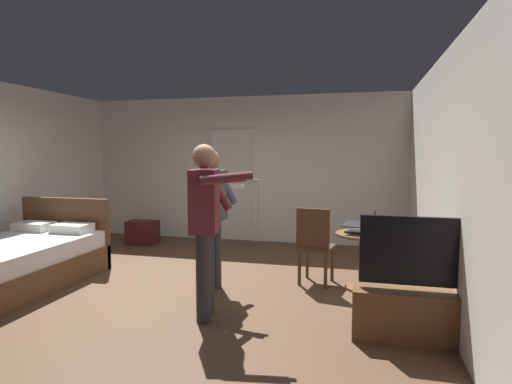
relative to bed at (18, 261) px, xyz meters
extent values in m
plane|color=brown|center=(2.03, 0.32, -0.30)|extent=(6.64, 6.64, 0.00)
cube|color=silver|center=(2.03, 3.38, 1.07)|extent=(6.28, 0.12, 2.74)
cube|color=silver|center=(5.11, 0.32, 1.07)|extent=(0.12, 6.25, 2.74)
cube|color=white|center=(1.46, 3.30, 0.72)|extent=(0.08, 0.08, 2.05)
cube|color=white|center=(2.31, 3.30, 0.72)|extent=(0.08, 0.08, 2.05)
cube|color=white|center=(1.88, 3.30, 1.79)|extent=(0.93, 0.08, 0.08)
cube|color=brown|center=(0.00, -0.08, -0.13)|extent=(1.43, 2.04, 0.35)
cube|color=white|center=(0.00, -0.08, 0.16)|extent=(1.37, 1.98, 0.22)
cube|color=brown|center=(0.00, 0.90, 0.21)|extent=(1.43, 0.08, 1.02)
cube|color=white|center=(-0.32, 0.64, 0.33)|extent=(0.50, 0.34, 0.12)
cube|color=white|center=(0.32, 0.64, 0.33)|extent=(0.50, 0.34, 0.12)
cube|color=brown|center=(4.75, -0.46, -0.07)|extent=(1.16, 0.40, 0.46)
cube|color=black|center=(4.75, -0.48, 0.51)|extent=(1.06, 0.05, 0.61)
cube|color=#2C8965|center=(4.75, -0.45, 0.51)|extent=(1.00, 0.01, 0.55)
cylinder|color=brown|center=(4.26, 0.87, 0.03)|extent=(0.08, 0.08, 0.67)
cylinder|color=brown|center=(4.26, 0.87, -0.29)|extent=(0.40, 0.40, 0.03)
cylinder|color=brown|center=(4.26, 0.87, 0.38)|extent=(0.66, 0.66, 0.03)
cube|color=black|center=(4.23, 0.87, 0.41)|extent=(0.38, 0.32, 0.02)
cube|color=black|center=(4.19, 0.76, 0.52)|extent=(0.37, 0.30, 0.06)
cube|color=navy|center=(4.19, 0.76, 0.52)|extent=(0.33, 0.26, 0.04)
cylinder|color=#3D4719|center=(4.40, 0.79, 0.51)|extent=(0.06, 0.06, 0.23)
cylinder|color=#3D4719|center=(4.40, 0.79, 0.66)|extent=(0.03, 0.03, 0.06)
cylinder|color=#4C331E|center=(3.88, 1.12, -0.08)|extent=(0.04, 0.04, 0.45)
cylinder|color=#4C331E|center=(3.55, 1.18, -0.08)|extent=(0.04, 0.04, 0.45)
cylinder|color=#4C331E|center=(3.82, 0.78, -0.08)|extent=(0.04, 0.04, 0.45)
cylinder|color=#4C331E|center=(3.49, 0.84, -0.08)|extent=(0.04, 0.04, 0.45)
cube|color=#4C331E|center=(3.69, 0.98, 0.17)|extent=(0.49, 0.49, 0.04)
cube|color=#4C331E|center=(3.66, 0.81, 0.44)|extent=(0.42, 0.11, 0.50)
cylinder|color=#333338|center=(2.68, -0.31, 0.14)|extent=(0.15, 0.15, 0.89)
cylinder|color=#333338|center=(2.73, -0.54, 0.14)|extent=(0.15, 0.15, 0.89)
cube|color=brown|center=(2.70, -0.43, 0.90)|extent=(0.34, 0.46, 0.63)
sphere|color=tan|center=(2.70, -0.43, 1.34)|extent=(0.24, 0.24, 0.24)
cylinder|color=brown|center=(2.74, -0.18, 1.01)|extent=(0.35, 0.16, 0.50)
cylinder|color=brown|center=(2.99, -0.60, 1.14)|extent=(0.51, 0.19, 0.14)
cube|color=white|center=(3.24, -0.58, 1.11)|extent=(0.12, 0.06, 0.04)
cylinder|color=#333338|center=(2.48, 0.50, 0.13)|extent=(0.15, 0.15, 0.86)
cylinder|color=#333338|center=(2.46, 0.25, 0.13)|extent=(0.15, 0.15, 0.86)
cube|color=#4C4C56|center=(2.47, 0.37, 0.86)|extent=(0.30, 0.47, 0.61)
sphere|color=#936B4C|center=(2.47, 0.37, 1.30)|extent=(0.23, 0.23, 0.23)
cylinder|color=#4C4C56|center=(2.58, 0.61, 0.97)|extent=(0.34, 0.12, 0.49)
cylinder|color=#4C4C56|center=(2.68, 0.11, 1.06)|extent=(0.48, 0.13, 0.20)
cube|color=white|center=(2.91, 0.07, 1.01)|extent=(0.12, 0.05, 0.04)
cube|color=#4C1919|center=(0.33, 2.55, -0.09)|extent=(0.54, 0.35, 0.43)
camera|label=1|loc=(4.20, -4.32, 1.37)|focal=29.20mm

